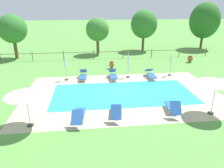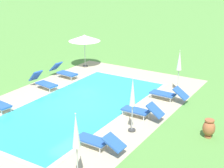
% 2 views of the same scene
% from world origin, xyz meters
% --- Properties ---
extents(ground_plane, '(160.00, 160.00, 0.00)m').
position_xyz_m(ground_plane, '(0.00, 0.00, 0.00)').
color(ground_plane, '#599342').
extents(pool_deck_paving, '(14.27, 8.78, 0.01)m').
position_xyz_m(pool_deck_paving, '(0.00, 0.00, 0.00)').
color(pool_deck_paving, '#BCAD8E').
rests_on(pool_deck_paving, ground).
extents(swimming_pool_water, '(10.20, 4.72, 0.01)m').
position_xyz_m(swimming_pool_water, '(0.00, 0.00, 0.01)').
color(swimming_pool_water, '#2DB7C6').
rests_on(swimming_pool_water, ground).
extents(pool_coping_rim, '(10.68, 5.20, 0.01)m').
position_xyz_m(pool_coping_rim, '(0.00, 0.00, 0.01)').
color(pool_coping_rim, beige).
rests_on(pool_coping_rim, ground).
extents(sun_lounger_north_near_steps, '(0.66, 2.08, 0.73)m').
position_xyz_m(sun_lounger_north_near_steps, '(3.04, 3.19, 0.36)').
color(sun_lounger_north_near_steps, '#2856A8').
rests_on(sun_lounger_north_near_steps, ground).
extents(sun_lounger_north_mid, '(0.68, 2.04, 0.81)m').
position_xyz_m(sun_lounger_north_mid, '(-2.95, 3.52, 0.37)').
color(sun_lounger_north_mid, '#2856A8').
rests_on(sun_lounger_north_mid, ground).
extents(sun_lounger_north_far, '(0.87, 1.97, 0.95)m').
position_xyz_m(sun_lounger_north_far, '(-0.95, -3.21, 0.39)').
color(sun_lounger_north_far, '#2856A8').
rests_on(sun_lounger_north_far, ground).
extents(sun_lounger_south_near_corner, '(0.63, 2.02, 0.82)m').
position_xyz_m(sun_lounger_south_near_corner, '(-0.32, 3.31, 0.37)').
color(sun_lounger_south_near_corner, '#2856A8').
rests_on(sun_lounger_south_near_corner, ground).
extents(sun_lounger_south_mid, '(0.77, 1.99, 0.91)m').
position_xyz_m(sun_lounger_south_mid, '(-3.10, -3.47, 0.38)').
color(sun_lounger_south_mid, '#2856A8').
rests_on(sun_lounger_south_mid, ground).
extents(patio_umbrella_open_foreground, '(2.14, 2.14, 2.24)m').
position_xyz_m(patio_umbrella_open_foreground, '(-5.69, -3.72, 1.99)').
color(patio_umbrella_open_foreground, '#383838').
rests_on(patio_umbrella_open_foreground, ground).
extents(patio_umbrella_closed_row_west, '(0.32, 0.32, 2.38)m').
position_xyz_m(patio_umbrella_closed_row_west, '(-4.40, 3.50, 1.62)').
color(patio_umbrella_closed_row_west, '#383838').
rests_on(patio_umbrella_closed_row_west, ground).
extents(patio_umbrella_closed_row_mid_west, '(0.32, 0.32, 2.41)m').
position_xyz_m(patio_umbrella_closed_row_mid_west, '(1.05, 3.57, 1.57)').
color(patio_umbrella_closed_row_mid_west, '#383838').
rests_on(patio_umbrella_closed_row_mid_west, ground).
extents(patio_umbrella_closed_row_centre, '(0.32, 0.32, 2.38)m').
position_xyz_m(patio_umbrella_closed_row_centre, '(4.98, 3.68, 1.58)').
color(patio_umbrella_closed_row_centre, '#383838').
rests_on(patio_umbrella_closed_row_centre, ground).
extents(terracotta_urn_by_tree, '(0.51, 0.51, 0.79)m').
position_xyz_m(terracotta_urn_by_tree, '(-0.09, 6.49, 0.42)').
color(terracotta_urn_by_tree, '#A85B38').
rests_on(terracotta_urn_by_tree, ground).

